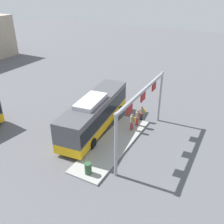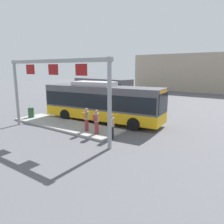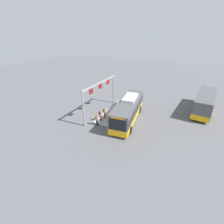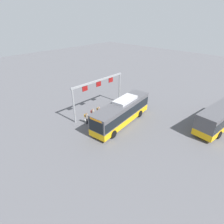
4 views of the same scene
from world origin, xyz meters
name	(u,v)px [view 2 (image 2 of 4)]	position (x,y,z in m)	size (l,w,h in m)	color
ground_plane	(102,122)	(0.00, 0.00, 0.00)	(120.00, 120.00, 0.00)	#56565B
platform_curb	(65,125)	(-1.63, -2.84, 0.08)	(10.00, 2.80, 0.16)	#9E9E99
bus_main	(102,101)	(-0.01, 0.00, 1.81)	(10.86, 3.73, 3.46)	#EAAD14
bus_background_left	(102,88)	(-8.20, 10.22, 1.78)	(9.74, 3.60, 3.10)	#EAAD14
person_boarding	(112,126)	(3.48, -3.37, 0.89)	(0.42, 0.58, 1.67)	black
person_waiting_near	(96,121)	(2.24, -3.44, 1.05)	(0.47, 0.60, 1.67)	maroon
person_waiting_mid	(86,119)	(1.21, -3.33, 1.05)	(0.36, 0.54, 1.67)	maroon
platform_sign_gantry	(54,80)	(-0.28, -4.82, 3.78)	(9.76, 0.24, 5.20)	gray
station_building	(212,73)	(1.78, 32.02, 3.67)	(29.78, 8.00, 7.34)	tan
trash_bin	(31,112)	(-5.92, -3.03, 0.61)	(0.52, 0.52, 0.90)	#2D5133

